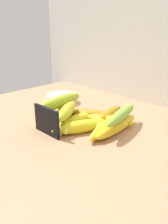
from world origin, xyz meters
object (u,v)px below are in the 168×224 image
object	(u,v)px
banana_5	(107,120)
banana_10	(121,115)
chalkboard_sign	(47,122)
banana_6	(110,114)
banana_3	(117,126)
banana_2	(62,122)
banana_8	(62,114)
banana_9	(97,121)
banana_12	(67,111)
banana_7	(92,115)
banana_0	(103,129)
banana_4	(81,127)
fruit_bowl	(61,99)
banana_11	(60,102)
banana_1	(81,118)

from	to	relation	value
banana_5	banana_10	bearing A→B (deg)	-6.85
chalkboard_sign	banana_6	world-z (taller)	chalkboard_sign
banana_5	banana_3	bearing A→B (deg)	-21.31
banana_5	banana_2	bearing A→B (deg)	-125.55
banana_8	banana_9	xyz separation A→B (cm)	(12.15, 4.55, -0.36)
banana_10	banana_12	distance (cm)	16.86
banana_7	banana_12	xyz separation A→B (cm)	(-1.47, -9.65, 3.59)
banana_5	banana_0	bearing A→B (deg)	-60.91
chalkboard_sign	banana_5	xyz separation A→B (cm)	(8.21, 17.97, -2.22)
chalkboard_sign	banana_12	size ratio (longest dim) A/B	0.69
banana_7	banana_2	bearing A→B (deg)	-101.53
banana_4	banana_5	world-z (taller)	banana_4
banana_4	banana_8	size ratio (longest dim) A/B	1.07
fruit_bowl	banana_7	world-z (taller)	banana_7
banana_7	banana_11	bearing A→B (deg)	-144.31
banana_0	banana_2	distance (cm)	13.30
chalkboard_sign	banana_6	bearing A→B (deg)	75.07
banana_6	banana_7	bearing A→B (deg)	-128.85
banana_10	banana_5	bearing A→B (deg)	173.15
chalkboard_sign	banana_4	size ratio (longest dim) A/B	0.60
banana_0	banana_3	distance (cm)	4.42
banana_2	chalkboard_sign	bearing A→B (deg)	-86.80
banana_7	banana_9	xyz separation A→B (cm)	(4.44, -2.07, -0.33)
banana_1	banana_11	distance (cm)	9.38
banana_11	banana_3	bearing A→B (deg)	14.19
banana_3	banana_10	distance (cm)	3.82
banana_9	banana_12	size ratio (longest dim) A/B	1.02
banana_9	banana_10	xyz separation A→B (cm)	(7.73, 2.33, 3.77)
banana_0	banana_2	bearing A→B (deg)	-153.37
chalkboard_sign	banana_5	bearing A→B (deg)	65.45
banana_1	banana_6	bearing A→B (deg)	61.16
banana_1	banana_3	bearing A→B (deg)	12.70
banana_6	banana_2	bearing A→B (deg)	-111.24
banana_10	banana_9	bearing A→B (deg)	-163.23
banana_9	banana_11	world-z (taller)	banana_11
chalkboard_sign	banana_4	bearing A→B (deg)	50.83
banana_2	banana_10	xyz separation A→B (cm)	(14.42, 11.25, 3.55)
banana_2	banana_3	size ratio (longest dim) A/B	0.78
fruit_bowl	banana_6	world-z (taller)	banana_6
banana_7	banana_8	distance (cm)	10.16
banana_12	banana_10	bearing A→B (deg)	35.97
chalkboard_sign	banana_6	distance (cm)	22.72
banana_8	banana_12	size ratio (longest dim) A/B	1.08
banana_5	banana_12	distance (cm)	13.72
banana_12	banana_6	bearing A→B (deg)	69.61
banana_7	banana_10	size ratio (longest dim) A/B	0.85
fruit_bowl	banana_1	bearing A→B (deg)	-22.91
banana_6	banana_11	world-z (taller)	banana_11
banana_9	banana_10	distance (cm)	8.91
banana_1	banana_5	size ratio (longest dim) A/B	1.15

